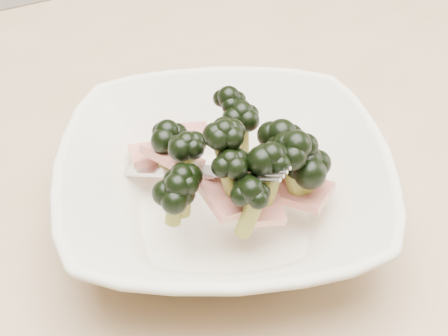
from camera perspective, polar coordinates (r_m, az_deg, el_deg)
The scene contains 2 objects.
dining_table at distance 0.64m, azimuth 1.99°, elevation -5.94°, with size 1.20×0.80×0.75m.
broccoli_dish at distance 0.49m, azimuth 0.17°, elevation -1.28°, with size 0.34×0.34×0.11m.
Camera 1 is at (-0.23, -0.37, 1.12)m, focal length 50.00 mm.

